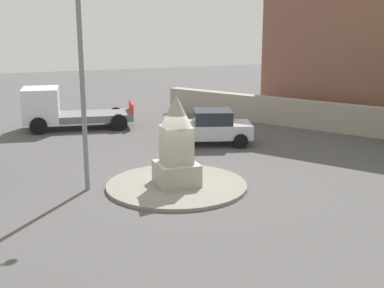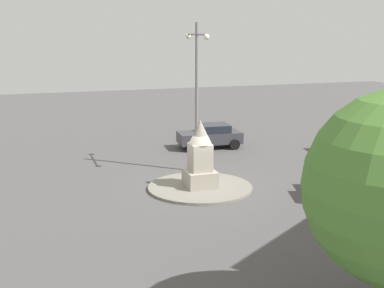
{
  "view_description": "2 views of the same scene",
  "coord_description": "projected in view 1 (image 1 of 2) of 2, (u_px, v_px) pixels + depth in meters",
  "views": [
    {
      "loc": [
        -5.38,
        -15.81,
        5.67
      ],
      "look_at": [
        0.27,
        -0.78,
        1.67
      ],
      "focal_mm": 48.2,
      "sensor_mm": 36.0,
      "label": 1
    },
    {
      "loc": [
        21.26,
        -7.43,
        7.12
      ],
      "look_at": [
        -0.82,
        -0.12,
        1.94
      ],
      "focal_mm": 48.02,
      "sensor_mm": 36.0,
      "label": 2
    }
  ],
  "objects": [
    {
      "name": "car_silver_passing",
      "position": [
        210.0,
        127.0,
        23.31
      ],
      "size": [
        4.17,
        2.86,
        1.56
      ],
      "color": "#B7BABF",
      "rests_on": "ground"
    },
    {
      "name": "traffic_island",
      "position": [
        177.0,
        185.0,
        17.55
      ],
      "size": [
        4.8,
        4.8,
        0.12
      ],
      "primitive_type": "cylinder",
      "color": "gray",
      "rests_on": "ground"
    },
    {
      "name": "corner_building",
      "position": [
        348.0,
        40.0,
        29.44
      ],
      "size": [
        9.6,
        9.89,
        8.71
      ],
      "primitive_type": "cube",
      "rotation": [
        0.0,
        0.0,
        2.17
      ],
      "color": "brown",
      "rests_on": "ground"
    },
    {
      "name": "monument",
      "position": [
        176.0,
        145.0,
        17.21
      ],
      "size": [
        1.36,
        1.36,
        3.07
      ],
      "color": "#9E9687",
      "rests_on": "traffic_island"
    },
    {
      "name": "streetlamp",
      "position": [
        81.0,
        54.0,
        16.23
      ],
      "size": [
        3.07,
        0.28,
        7.49
      ],
      "color": "slate",
      "rests_on": "ground"
    },
    {
      "name": "truck_white_approaching",
      "position": [
        60.0,
        109.0,
        26.34
      ],
      "size": [
        5.69,
        2.99,
        2.15
      ],
      "color": "silver",
      "rests_on": "ground"
    },
    {
      "name": "stone_boundary_wall",
      "position": [
        312.0,
        115.0,
        26.57
      ],
      "size": [
        10.62,
        15.22,
        1.42
      ],
      "primitive_type": "cube",
      "rotation": [
        0.0,
        0.0,
        2.17
      ],
      "color": "#9E9687",
      "rests_on": "ground"
    },
    {
      "name": "ground_plane",
      "position": [
        177.0,
        187.0,
        17.57
      ],
      "size": [
        80.0,
        80.0,
        0.0
      ],
      "primitive_type": "plane",
      "color": "#4F4C4C"
    }
  ]
}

